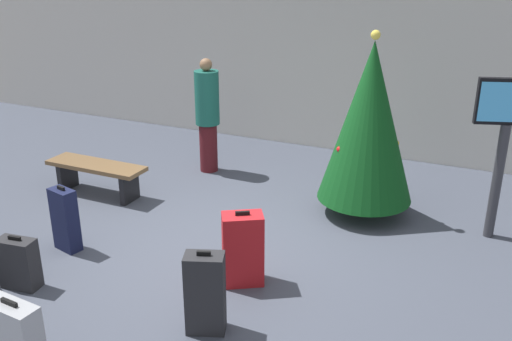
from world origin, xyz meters
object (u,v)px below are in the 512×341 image
(traveller_0, at_px, (207,113))
(suitcase_1, at_px, (14,331))
(holiday_tree, at_px, (369,123))
(suitcase_0, at_px, (19,263))
(waiting_bench, at_px, (97,171))
(suitcase_3, at_px, (243,249))
(suitcase_2, at_px, (65,220))
(suitcase_4, at_px, (205,293))
(flight_info_kiosk, at_px, (505,132))

(traveller_0, height_order, suitcase_1, traveller_0)
(holiday_tree, distance_m, suitcase_0, 4.41)
(waiting_bench, relative_size, suitcase_3, 1.80)
(traveller_0, height_order, suitcase_2, traveller_0)
(suitcase_3, relative_size, suitcase_4, 1.01)
(flight_info_kiosk, bearing_deg, suitcase_1, -130.68)
(suitcase_2, bearing_deg, holiday_tree, 39.92)
(waiting_bench, bearing_deg, suitcase_0, -69.24)
(flight_info_kiosk, xyz_separation_m, suitcase_3, (-2.30, -2.23, -0.95))
(suitcase_3, bearing_deg, suitcase_4, -86.91)
(suitcase_3, height_order, suitcase_4, suitcase_3)
(traveller_0, distance_m, suitcase_3, 3.43)
(traveller_0, distance_m, suitcase_2, 3.04)
(traveller_0, bearing_deg, suitcase_2, -94.55)
(suitcase_0, bearing_deg, traveller_0, 88.32)
(traveller_0, height_order, suitcase_4, traveller_0)
(holiday_tree, xyz_separation_m, flight_info_kiosk, (1.59, 0.01, 0.08))
(waiting_bench, height_order, suitcase_2, suitcase_2)
(suitcase_1, bearing_deg, suitcase_3, 56.72)
(flight_info_kiosk, height_order, suitcase_4, flight_info_kiosk)
(suitcase_0, bearing_deg, suitcase_4, 4.77)
(flight_info_kiosk, height_order, suitcase_2, flight_info_kiosk)
(suitcase_1, distance_m, suitcase_4, 1.65)
(traveller_0, distance_m, suitcase_4, 4.19)
(suitcase_0, xyz_separation_m, suitcase_3, (2.07, 1.05, 0.12))
(flight_info_kiosk, height_order, suitcase_1, flight_info_kiosk)
(suitcase_0, xyz_separation_m, suitcase_1, (0.83, -0.84, -0.01))
(suitcase_1, bearing_deg, suitcase_4, 38.33)
(suitcase_1, height_order, suitcase_3, suitcase_3)
(flight_info_kiosk, xyz_separation_m, suitcase_1, (-3.54, -4.12, -1.08))
(waiting_bench, xyz_separation_m, suitcase_3, (2.94, -1.22, 0.04))
(traveller_0, relative_size, suitcase_0, 3.06)
(traveller_0, xyz_separation_m, suitcase_2, (-0.24, -2.98, -0.57))
(flight_info_kiosk, xyz_separation_m, suitcase_2, (-4.50, -2.44, -0.96))
(suitcase_3, bearing_deg, suitcase_0, -153.15)
(suitcase_0, height_order, suitcase_1, suitcase_0)
(suitcase_2, relative_size, suitcase_3, 0.96)
(suitcase_0, bearing_deg, waiting_bench, 110.76)
(flight_info_kiosk, height_order, waiting_bench, flight_info_kiosk)
(flight_info_kiosk, height_order, traveller_0, flight_info_kiosk)
(suitcase_0, distance_m, suitcase_1, 1.18)
(holiday_tree, distance_m, suitcase_4, 3.28)
(suitcase_3, bearing_deg, traveller_0, 125.41)
(suitcase_1, distance_m, suitcase_2, 1.93)
(waiting_bench, relative_size, suitcase_0, 2.54)
(suitcase_1, bearing_deg, flight_info_kiosk, 49.32)
(traveller_0, bearing_deg, suitcase_0, -91.68)
(suitcase_4, bearing_deg, waiting_bench, 144.94)
(flight_info_kiosk, xyz_separation_m, suitcase_0, (-4.37, -3.28, -1.07))
(flight_info_kiosk, distance_m, waiting_bench, 5.42)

